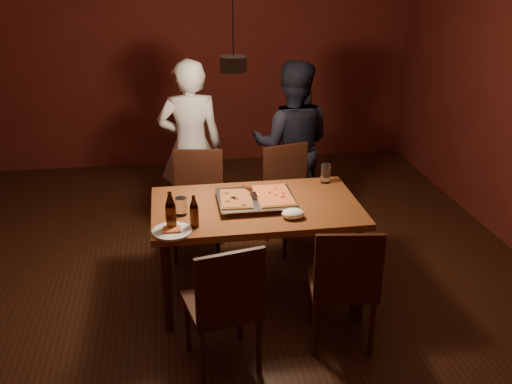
{
  "coord_description": "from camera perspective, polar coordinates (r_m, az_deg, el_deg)",
  "views": [
    {
      "loc": [
        -0.46,
        -3.82,
        2.45
      ],
      "look_at": [
        0.14,
        -0.1,
        0.85
      ],
      "focal_mm": 40.0,
      "sensor_mm": 36.0,
      "label": 1
    }
  ],
  "objects": [
    {
      "name": "room_shell",
      "position": [
        3.99,
        -2.19,
        7.73
      ],
      "size": [
        6.0,
        6.0,
        6.0
      ],
      "color": "#331A0E",
      "rests_on": "ground"
    },
    {
      "name": "dining_table",
      "position": [
        4.16,
        0.0,
        -2.2
      ],
      "size": [
        1.5,
        0.9,
        0.75
      ],
      "color": "brown",
      "rests_on": "floor"
    },
    {
      "name": "chair_far_left",
      "position": [
        4.89,
        -5.81,
        -0.14
      ],
      "size": [
        0.48,
        0.48,
        0.49
      ],
      "rotation": [
        0.0,
        0.0,
        2.98
      ],
      "color": "#38190F",
      "rests_on": "floor"
    },
    {
      "name": "chair_far_right",
      "position": [
        5.0,
        3.46,
        0.47
      ],
      "size": [
        0.51,
        0.51,
        0.49
      ],
      "rotation": [
        0.0,
        0.0,
        3.41
      ],
      "color": "#38190F",
      "rests_on": "floor"
    },
    {
      "name": "chair_near_left",
      "position": [
        3.47,
        -3.07,
        -10.49
      ],
      "size": [
        0.5,
        0.5,
        0.49
      ],
      "rotation": [
        0.0,
        0.0,
        0.21
      ],
      "color": "#38190F",
      "rests_on": "floor"
    },
    {
      "name": "chair_near_right",
      "position": [
        3.7,
        8.85,
        -8.41
      ],
      "size": [
        0.47,
        0.47,
        0.49
      ],
      "rotation": [
        0.0,
        0.0,
        -0.14
      ],
      "color": "#38190F",
      "rests_on": "floor"
    },
    {
      "name": "pizza_tray",
      "position": [
        4.14,
        -0.01,
        -0.89
      ],
      "size": [
        0.56,
        0.46,
        0.05
      ],
      "primitive_type": "cube",
      "rotation": [
        0.0,
        0.0,
        -0.02
      ],
      "color": "silver",
      "rests_on": "dining_table"
    },
    {
      "name": "pizza_meat",
      "position": [
        4.1,
        -2.0,
        -0.65
      ],
      "size": [
        0.24,
        0.36,
        0.02
      ],
      "primitive_type": "cube",
      "rotation": [
        0.0,
        0.0,
        -0.06
      ],
      "color": "maroon",
      "rests_on": "pizza_tray"
    },
    {
      "name": "pizza_cheese",
      "position": [
        4.15,
        1.77,
        -0.33
      ],
      "size": [
        0.27,
        0.41,
        0.02
      ],
      "primitive_type": "cube",
      "rotation": [
        0.0,
        0.0,
        0.02
      ],
      "color": "gold",
      "rests_on": "pizza_tray"
    },
    {
      "name": "spatula",
      "position": [
        4.14,
        0.01,
        -0.29
      ],
      "size": [
        0.18,
        0.26,
        0.04
      ],
      "primitive_type": null,
      "rotation": [
        0.0,
        0.0,
        0.4
      ],
      "color": "silver",
      "rests_on": "pizza_tray"
    },
    {
      "name": "beer_bottle_a",
      "position": [
        3.76,
        -8.53,
        -1.9
      ],
      "size": [
        0.07,
        0.07,
        0.27
      ],
      "color": "black",
      "rests_on": "dining_table"
    },
    {
      "name": "beer_bottle_b",
      "position": [
        3.78,
        -6.21,
        -1.96
      ],
      "size": [
        0.06,
        0.06,
        0.23
      ],
      "color": "black",
      "rests_on": "dining_table"
    },
    {
      "name": "water_glass_left",
      "position": [
        3.99,
        -7.5,
        -1.44
      ],
      "size": [
        0.08,
        0.08,
        0.13
      ],
      "primitive_type": "cylinder",
      "color": "silver",
      "rests_on": "dining_table"
    },
    {
      "name": "water_glass_right",
      "position": [
        4.53,
        6.97,
        1.85
      ],
      "size": [
        0.07,
        0.07,
        0.15
      ],
      "primitive_type": "cylinder",
      "color": "silver",
      "rests_on": "dining_table"
    },
    {
      "name": "plate_slice",
      "position": [
        3.77,
        -8.4,
        -3.89
      ],
      "size": [
        0.26,
        0.26,
        0.03
      ],
      "color": "white",
      "rests_on": "dining_table"
    },
    {
      "name": "napkin",
      "position": [
        3.92,
        3.72,
        -2.18
      ],
      "size": [
        0.16,
        0.12,
        0.07
      ],
      "primitive_type": "ellipsoid",
      "color": "white",
      "rests_on": "dining_table"
    },
    {
      "name": "diner_white",
      "position": [
        5.26,
        -6.54,
        4.56
      ],
      "size": [
        0.58,
        0.38,
        1.6
      ],
      "primitive_type": "imported",
      "rotation": [
        0.0,
        0.0,
        3.14
      ],
      "color": "silver",
      "rests_on": "floor"
    },
    {
      "name": "diner_dark",
      "position": [
        5.33,
        3.62,
        4.71
      ],
      "size": [
        0.89,
        0.77,
        1.57
      ],
      "primitive_type": "imported",
      "rotation": [
        0.0,
        0.0,
        2.88
      ],
      "color": "black",
      "rests_on": "floor"
    },
    {
      "name": "pendant_lamp",
      "position": [
        3.91,
        -2.27,
        12.83
      ],
      "size": [
        0.18,
        0.18,
        1.1
      ],
      "color": "black",
      "rests_on": "ceiling"
    }
  ]
}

